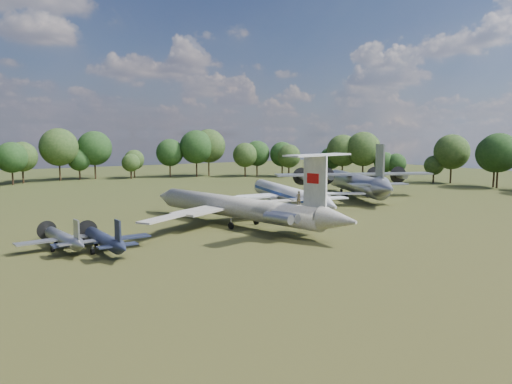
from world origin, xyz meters
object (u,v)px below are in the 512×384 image
person_on_il62 (299,198)px  small_prop_northwest (63,241)px  tu104_jet (287,197)px  small_prop_west (104,243)px  il62_airliner (236,211)px  an12_transport (356,186)px

person_on_il62 → small_prop_northwest: bearing=-11.7°
tu104_jet → small_prop_west: 42.33m
small_prop_northwest → person_on_il62: 30.25m
il62_airliner → small_prop_northwest: il62_airliner is taller
an12_transport → il62_airliner: bearing=-135.1°
tu104_jet → an12_transport: size_ratio=1.06×
il62_airliner → an12_transport: 42.46m
tu104_jet → person_on_il62: 26.51m
an12_transport → small_prop_west: (-61.65, -21.89, -1.46)m
small_prop_northwest → small_prop_west: bearing=-52.9°
il62_airliner → small_prop_west: 23.03m
small_prop_west → person_on_il62: (24.64, -5.49, 4.24)m
il62_airliner → tu104_jet: (16.92, 9.92, -0.12)m
il62_airliner → small_prop_northwest: bearing=173.8°
tu104_jet → small_prop_west: (-38.93, -16.60, -0.96)m
il62_airliner → small_prop_west: size_ratio=2.89×
il62_airliner → an12_transport: an12_transport is taller
small_prop_northwest → person_on_il62: person_on_il62 is taller
tu104_jet → an12_transport: 23.33m
il62_airliner → small_prop_west: (-22.02, -6.68, -1.07)m
an12_transport → small_prop_northwest: (-65.41, -17.93, -1.53)m
small_prop_west → small_prop_northwest: bearing=131.8°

